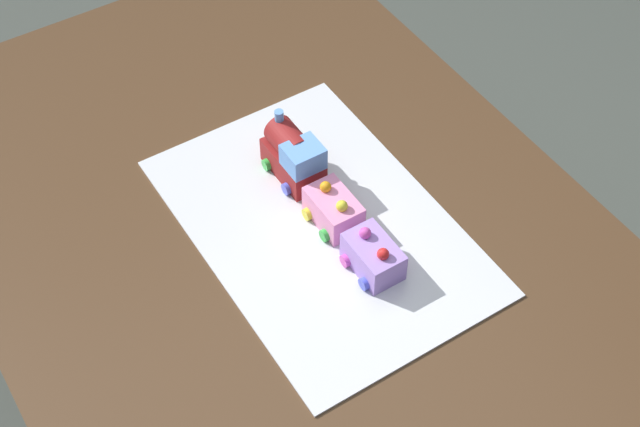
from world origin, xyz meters
TOP-DOWN VIEW (x-y plane):
  - ground_plane at (0.00, 0.00)m, footprint 8.00×8.00m
  - dining_table at (0.00, 0.00)m, footprint 1.40×1.00m
  - cake_board at (0.06, 0.06)m, footprint 0.60×0.40m
  - cake_locomotive at (-0.06, 0.08)m, footprint 0.14×0.08m
  - cake_car_gondola_bubblegum at (0.07, 0.08)m, footprint 0.10×0.08m
  - cake_car_caboose_lavender at (0.18, 0.08)m, footprint 0.10×0.08m

SIDE VIEW (x-z plane):
  - ground_plane at x=0.00m, z-range 0.00..0.00m
  - dining_table at x=0.00m, z-range 0.26..1.00m
  - cake_board at x=0.06m, z-range 0.74..0.74m
  - cake_car_gondola_bubblegum at x=0.07m, z-range 0.74..0.81m
  - cake_car_caboose_lavender at x=0.18m, z-range 0.74..0.81m
  - cake_locomotive at x=-0.06m, z-range 0.73..0.85m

